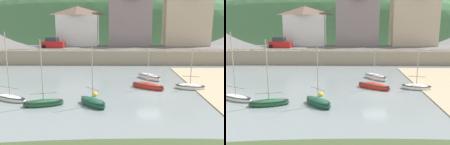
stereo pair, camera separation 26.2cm
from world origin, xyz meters
TOP-DOWN VIEW (x-y plane):
  - ground at (1.40, -9.56)m, footprint 48.00×41.00m
  - quay_seawall at (0.00, 17.50)m, footprint 48.00×9.40m
  - hillside_backdrop at (-4.11, 55.20)m, footprint 80.00×44.00m
  - waterfront_building_left at (-11.22, 25.20)m, footprint 8.39×4.62m
  - waterfront_building_centre at (-0.80, 25.20)m, footprint 8.57×5.48m
  - waterfront_building_right at (10.54, 25.20)m, footprint 9.18×4.66m
  - sailboat_nearest_shore at (-13.77, -2.87)m, footprint 3.93×2.60m
  - rowboat_small_beached at (-0.06, 1.37)m, footprint 3.81×2.90m
  - sailboat_tall_mast at (0.67, 5.81)m, footprint 3.21×3.47m
  - sailboat_blue_trim at (-5.73, -4.24)m, footprint 3.08×3.15m
  - sailboat_white_hull at (-10.15, -4.27)m, footprint 3.78×2.01m
  - fishing_boat_green at (4.65, 1.34)m, footprint 3.49×2.08m
  - parked_car_near_slipway at (-15.28, 20.70)m, footprint 4.26×2.15m
  - mooring_buoy at (-5.74, -1.43)m, footprint 0.50×0.50m

SIDE VIEW (x-z plane):
  - mooring_buoy at x=-5.74m, z-range -0.10..0.40m
  - ground at x=1.40m, z-range -0.14..0.47m
  - fishing_boat_green at x=4.65m, z-range -1.91..2.41m
  - sailboat_nearest_shore at x=-13.77m, z-range -3.06..3.59m
  - sailboat_white_hull at x=-10.15m, z-range -2.79..3.33m
  - sailboat_tall_mast at x=0.67m, z-range -0.19..0.77m
  - rowboat_small_beached at x=-0.06m, z-range -2.07..2.67m
  - sailboat_blue_trim at x=-5.73m, z-range -2.43..3.06m
  - quay_seawall at x=0.00m, z-range 0.16..2.56m
  - parked_car_near_slipway at x=-15.28m, z-range 2.23..4.18m
  - waterfront_building_left at x=-11.22m, z-range 2.47..10.24m
  - waterfront_building_centre at x=-0.80m, z-range 2.48..13.56m
  - hillside_backdrop at x=-4.11m, z-range -3.54..20.06m
  - waterfront_building_right at x=10.54m, z-range 2.50..14.48m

